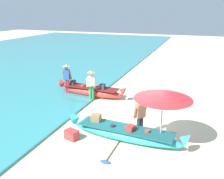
% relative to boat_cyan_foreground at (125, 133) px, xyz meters
% --- Properties ---
extents(ground_plane, '(80.00, 80.00, 0.00)m').
position_rel_boat_cyan_foreground_xyz_m(ground_plane, '(0.28, 0.95, -0.28)').
color(ground_plane, beige).
extents(boat_cyan_foreground, '(4.71, 1.08, 0.79)m').
position_rel_boat_cyan_foreground_xyz_m(boat_cyan_foreground, '(0.00, 0.00, 0.00)').
color(boat_cyan_foreground, '#33B2BC').
rests_on(boat_cyan_foreground, ground).
extents(boat_red_midground, '(4.17, 0.95, 0.85)m').
position_rel_boat_cyan_foreground_xyz_m(boat_red_midground, '(-3.26, 4.00, 0.04)').
color(boat_red_midground, red).
rests_on(boat_red_midground, ground).
extents(person_vendor_hatted, '(0.54, 0.50, 1.70)m').
position_rel_boat_cyan_foreground_xyz_m(person_vendor_hatted, '(-2.96, 3.40, 0.71)').
color(person_vendor_hatted, green).
rests_on(person_vendor_hatted, ground).
extents(person_tourist_customer, '(0.50, 0.54, 1.57)m').
position_rel_boat_cyan_foreground_xyz_m(person_tourist_customer, '(0.47, 0.44, 0.61)').
color(person_tourist_customer, '#333842').
rests_on(person_tourist_customer, ground).
extents(person_vendor_assistant, '(0.57, 0.44, 1.80)m').
position_rel_boat_cyan_foreground_xyz_m(person_vendor_assistant, '(-4.70, 3.84, 0.77)').
color(person_vendor_assistant, '#B2383D').
rests_on(person_vendor_assistant, ground).
extents(patio_umbrella_large, '(2.04, 2.04, 2.14)m').
position_rel_boat_cyan_foreground_xyz_m(patio_umbrella_large, '(1.34, 0.07, 1.68)').
color(patio_umbrella_large, '#B7B7BC').
rests_on(patio_umbrella_large, ground).
extents(cooler_box, '(0.58, 0.47, 0.37)m').
position_rel_boat_cyan_foreground_xyz_m(cooler_box, '(-1.91, -0.68, -0.09)').
color(cooler_box, '#C63838').
rests_on(cooler_box, ground).
extents(paddle, '(0.36, 1.67, 0.05)m').
position_rel_boat_cyan_foreground_xyz_m(paddle, '(-0.14, -1.15, -0.25)').
color(paddle, '#8E6B47').
rests_on(paddle, ground).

